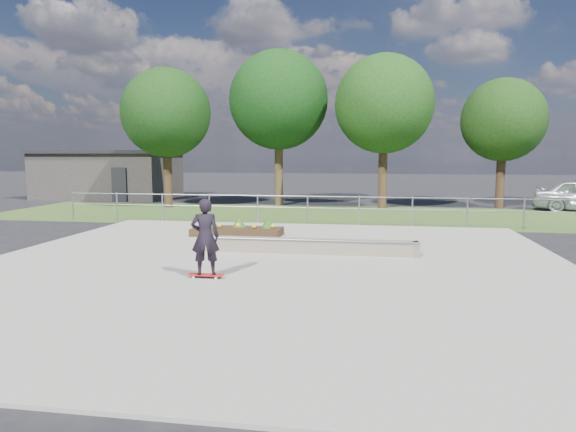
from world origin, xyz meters
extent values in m
plane|color=black|center=(0.00, 0.00, 0.00)|extent=(120.00, 120.00, 0.00)
cube|color=#324C1E|center=(0.00, 11.00, 0.01)|extent=(30.00, 8.00, 0.02)
cube|color=gray|center=(0.00, 0.00, 0.03)|extent=(15.00, 15.00, 0.06)
cylinder|color=#94979C|center=(-10.00, 7.50, 0.60)|extent=(0.06, 0.06, 1.20)
cylinder|color=#9C9EA4|center=(-8.00, 7.50, 0.60)|extent=(0.06, 0.06, 1.20)
cylinder|color=#93959B|center=(-6.00, 7.50, 0.60)|extent=(0.06, 0.06, 1.20)
cylinder|color=gray|center=(-4.00, 7.50, 0.60)|extent=(0.06, 0.06, 1.20)
cylinder|color=#999DA2|center=(-2.00, 7.50, 0.60)|extent=(0.06, 0.06, 1.20)
cylinder|color=gray|center=(0.00, 7.50, 0.60)|extent=(0.06, 0.06, 1.20)
cylinder|color=gray|center=(2.00, 7.50, 0.60)|extent=(0.06, 0.06, 1.20)
cylinder|color=#919399|center=(4.00, 7.50, 0.60)|extent=(0.06, 0.06, 1.20)
cylinder|color=gray|center=(6.00, 7.50, 0.60)|extent=(0.06, 0.06, 1.20)
cylinder|color=gray|center=(8.00, 7.50, 0.60)|extent=(0.06, 0.06, 1.20)
cylinder|color=#97999F|center=(0.00, 7.50, 1.15)|extent=(20.00, 0.04, 0.04)
cylinder|color=#999DA2|center=(0.00, 7.50, 0.70)|extent=(20.00, 0.04, 0.04)
cube|color=#2D2A28|center=(-14.00, 18.00, 1.40)|extent=(8.00, 5.00, 2.80)
cube|color=black|center=(-14.00, 18.00, 2.90)|extent=(8.40, 5.40, 0.20)
cube|color=black|center=(-12.00, 15.45, 1.00)|extent=(0.90, 0.10, 2.00)
cylinder|color=black|center=(-8.00, 13.00, 1.46)|extent=(0.44, 0.44, 2.93)
sphere|color=black|center=(-8.00, 13.00, 4.88)|extent=(4.55, 4.55, 4.55)
cylinder|color=#392916|center=(-2.50, 15.00, 1.69)|extent=(0.44, 0.44, 3.38)
sphere|color=black|center=(-2.50, 15.00, 5.62)|extent=(5.25, 5.25, 5.25)
cylinder|color=#312013|center=(3.00, 14.00, 1.57)|extent=(0.44, 0.44, 3.15)
sphere|color=black|center=(3.00, 14.00, 5.25)|extent=(4.90, 4.90, 4.90)
cylinder|color=black|center=(9.00, 15.50, 1.35)|extent=(0.44, 0.44, 2.70)
sphere|color=black|center=(9.00, 15.50, 4.50)|extent=(4.20, 4.20, 4.20)
cube|color=#6C604F|center=(0.76, 1.57, 0.26)|extent=(6.00, 0.40, 0.40)
cylinder|color=gray|center=(0.76, 1.37, 0.46)|extent=(6.00, 0.06, 0.06)
cube|color=brown|center=(-2.14, 1.57, 0.26)|extent=(0.15, 0.42, 0.40)
cube|color=brown|center=(3.66, 1.57, 0.26)|extent=(0.15, 0.42, 0.40)
cube|color=black|center=(-2.00, 4.32, 0.18)|extent=(3.00, 1.20, 0.25)
sphere|color=yellow|center=(-3.20, 4.42, 0.39)|extent=(0.14, 0.14, 0.14)
sphere|color=yellow|center=(-2.60, 4.22, 0.39)|extent=(0.14, 0.14, 0.14)
sphere|color=yellow|center=(-2.00, 4.42, 0.39)|extent=(0.14, 0.14, 0.14)
sphere|color=yellow|center=(-1.40, 4.22, 0.39)|extent=(0.14, 0.14, 0.14)
sphere|color=yellow|center=(-0.80, 4.42, 0.39)|extent=(0.14, 0.14, 0.14)
cone|color=#164F17|center=(-3.00, 4.57, 0.49)|extent=(0.44, 0.44, 0.36)
cone|color=#224D16|center=(-2.00, 4.57, 0.49)|extent=(0.44, 0.44, 0.36)
cone|color=#1E4915|center=(-1.00, 4.57, 0.49)|extent=(0.44, 0.44, 0.36)
cylinder|color=silver|center=(-1.40, -1.70, 0.09)|extent=(0.05, 0.03, 0.05)
cylinder|color=white|center=(-1.40, -1.52, 0.09)|extent=(0.05, 0.03, 0.05)
cylinder|color=white|center=(-0.88, -1.70, 0.09)|extent=(0.05, 0.03, 0.05)
cylinder|color=white|center=(-0.88, -1.52, 0.09)|extent=(0.05, 0.03, 0.05)
cylinder|color=#9F9FA4|center=(-1.40, -1.61, 0.11)|extent=(0.02, 0.18, 0.02)
cylinder|color=gray|center=(-0.88, -1.61, 0.11)|extent=(0.02, 0.18, 0.02)
cube|color=#AF1915|center=(-1.14, -1.61, 0.13)|extent=(0.80, 0.21, 0.02)
imported|color=black|center=(-1.14, -1.61, 0.99)|extent=(0.71, 0.56, 1.70)
camera|label=1|loc=(2.45, -12.32, 2.81)|focal=32.00mm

